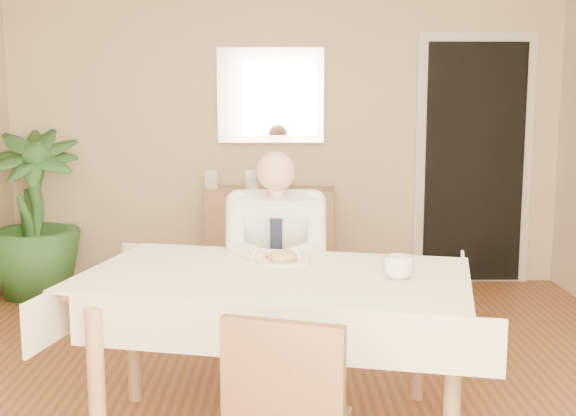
{
  "coord_description": "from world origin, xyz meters",
  "views": [
    {
      "loc": [
        -0.04,
        -3.43,
        1.52
      ],
      "look_at": [
        0.0,
        0.35,
        0.95
      ],
      "focal_mm": 45.0,
      "sensor_mm": 36.0,
      "label": 1
    }
  ],
  "objects_px": {
    "coffee_mug": "(398,267)",
    "sideboard": "(271,238)",
    "dining_table": "(275,291)",
    "potted_palm": "(33,214)",
    "chair_far": "(276,277)",
    "seated_man": "(276,257)"
  },
  "relations": [
    {
      "from": "coffee_mug",
      "to": "sideboard",
      "type": "relative_size",
      "value": 0.13
    },
    {
      "from": "dining_table",
      "to": "potted_palm",
      "type": "relative_size",
      "value": 1.5
    },
    {
      "from": "chair_far",
      "to": "potted_palm",
      "type": "height_order",
      "value": "potted_palm"
    },
    {
      "from": "chair_far",
      "to": "sideboard",
      "type": "xyz_separation_m",
      "value": [
        -0.05,
        1.72,
        -0.1
      ]
    },
    {
      "from": "dining_table",
      "to": "seated_man",
      "type": "distance_m",
      "value": 0.59
    },
    {
      "from": "seated_man",
      "to": "coffee_mug",
      "type": "xyz_separation_m",
      "value": [
        0.53,
        -0.71,
        0.11
      ]
    },
    {
      "from": "chair_far",
      "to": "sideboard",
      "type": "relative_size",
      "value": 0.89
    },
    {
      "from": "seated_man",
      "to": "potted_palm",
      "type": "xyz_separation_m",
      "value": [
        -1.89,
        1.78,
        -0.05
      ]
    },
    {
      "from": "potted_palm",
      "to": "coffee_mug",
      "type": "bearing_deg",
      "value": -45.79
    },
    {
      "from": "seated_man",
      "to": "potted_palm",
      "type": "distance_m",
      "value": 2.59
    },
    {
      "from": "chair_far",
      "to": "potted_palm",
      "type": "xyz_separation_m",
      "value": [
        -1.89,
        1.49,
        0.13
      ]
    },
    {
      "from": "dining_table",
      "to": "seated_man",
      "type": "xyz_separation_m",
      "value": [
        0.0,
        0.59,
        0.02
      ]
    },
    {
      "from": "chair_far",
      "to": "coffee_mug",
      "type": "distance_m",
      "value": 1.17
    },
    {
      "from": "seated_man",
      "to": "coffee_mug",
      "type": "distance_m",
      "value": 0.89
    },
    {
      "from": "coffee_mug",
      "to": "potted_palm",
      "type": "bearing_deg",
      "value": 134.21
    },
    {
      "from": "seated_man",
      "to": "potted_palm",
      "type": "relative_size",
      "value": 0.97
    },
    {
      "from": "potted_palm",
      "to": "chair_far",
      "type": "bearing_deg",
      "value": -38.25
    },
    {
      "from": "chair_far",
      "to": "potted_palm",
      "type": "bearing_deg",
      "value": 147.38
    },
    {
      "from": "dining_table",
      "to": "seated_man",
      "type": "relative_size",
      "value": 1.55
    },
    {
      "from": "seated_man",
      "to": "sideboard",
      "type": "bearing_deg",
      "value": 91.56
    },
    {
      "from": "seated_man",
      "to": "sideboard",
      "type": "relative_size",
      "value": 1.22
    },
    {
      "from": "chair_far",
      "to": "sideboard",
      "type": "height_order",
      "value": "chair_far"
    }
  ]
}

